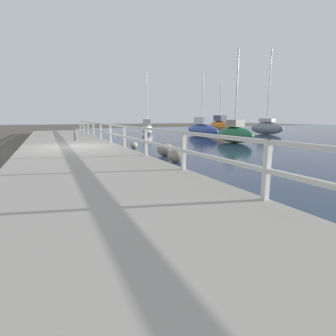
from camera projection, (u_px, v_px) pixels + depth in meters
The scene contains 12 objects.
ground_plane at pixel (73, 152), 12.82m from camera, with size 120.00×120.00×0.00m, color #4C473D.
dock_walkway at pixel (73, 149), 12.79m from camera, with size 4.64×36.00×0.29m.
railing at pixel (117, 131), 13.54m from camera, with size 0.10×32.50×1.03m.
boulder_mid_strip at pixel (134, 145), 14.72m from camera, with size 0.45×0.40×0.34m.
boulder_water_edge at pixel (165, 150), 11.60m from camera, with size 0.75×0.68×0.56m.
boulder_downstream at pixel (176, 156), 9.99m from camera, with size 0.66×0.59×0.50m.
mooring_bollard at pixel (75, 136), 16.00m from camera, with size 0.21×0.21×0.57m.
sailboat_green at pixel (235, 133), 17.55m from camera, with size 1.59×3.18×5.96m.
sailboat_white at pixel (147, 128), 27.21m from camera, with size 2.20×3.25×6.21m.
sailboat_blue at pixel (202, 129), 23.90m from camera, with size 1.71×6.03×5.48m.
sailboat_gray at pixel (267, 127), 26.45m from camera, with size 1.73×3.79×8.20m.
sailboat_orange at pixel (220, 126), 30.75m from camera, with size 1.46×4.37×5.87m.
Camera 1 is at (-1.07, -13.52, 1.67)m, focal length 28.00 mm.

